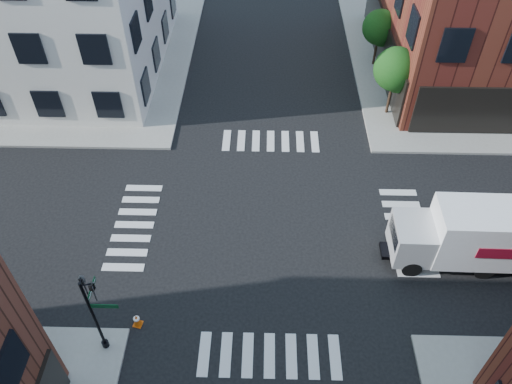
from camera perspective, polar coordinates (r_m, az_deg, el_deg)
name	(u,v)px	position (r m, az deg, el deg)	size (l,w,h in m)	color
ground	(270,227)	(25.61, 1.63, -4.06)	(120.00, 120.00, 0.00)	black
sidewalk_nw	(15,28)	(47.21, -25.88, 16.50)	(30.00, 30.00, 0.15)	gray
tree_near	(396,71)	(32.27, 15.75, 13.13)	(2.69, 2.69, 4.49)	black
tree_far	(380,29)	(37.53, 14.04, 17.61)	(2.43, 2.43, 4.07)	black
signal_pole	(94,307)	(20.35, -18.04, -12.42)	(1.29, 1.24, 4.60)	black
box_truck	(477,236)	(25.08, 23.92, -4.58)	(7.52, 2.42, 3.38)	white
traffic_cone	(137,320)	(22.63, -13.46, -14.05)	(0.45, 0.45, 0.70)	#D14E09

